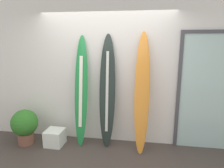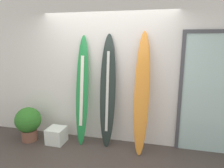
# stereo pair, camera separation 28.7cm
# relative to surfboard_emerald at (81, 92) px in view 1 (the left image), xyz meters

# --- Properties ---
(wall_back) EXTENTS (7.20, 0.20, 2.80)m
(wall_back) POSITION_rel_surfboard_emerald_xyz_m (0.45, 0.30, 0.37)
(wall_back) COLOR white
(wall_back) RESTS_ON ground
(surfboard_emerald) EXTENTS (0.25, 0.38, 2.09)m
(surfboard_emerald) POSITION_rel_surfboard_emerald_xyz_m (0.00, 0.00, 0.00)
(surfboard_emerald) COLOR #20843E
(surfboard_emerald) RESTS_ON ground
(surfboard_charcoal) EXTENTS (0.30, 0.34, 2.11)m
(surfboard_charcoal) POSITION_rel_surfboard_emerald_xyz_m (0.50, 0.02, 0.01)
(surfboard_charcoal) COLOR #222C28
(surfboard_charcoal) RESTS_ON ground
(surfboard_sunset) EXTENTS (0.27, 0.45, 2.15)m
(surfboard_sunset) POSITION_rel_surfboard_emerald_xyz_m (1.13, -0.06, 0.05)
(surfboard_sunset) COLOR orange
(surfboard_sunset) RESTS_ON ground
(display_block_left) EXTENTS (0.34, 0.34, 0.31)m
(display_block_left) POSITION_rel_surfboard_emerald_xyz_m (-0.50, -0.17, -0.88)
(display_block_left) COLOR white
(display_block_left) RESTS_ON ground
(glass_door) EXTENTS (1.19, 0.06, 2.16)m
(glass_door) POSITION_rel_surfboard_emerald_xyz_m (2.36, 0.18, 0.09)
(glass_door) COLOR silver
(glass_door) RESTS_ON ground
(potted_plant) EXTENTS (0.50, 0.50, 0.69)m
(potted_plant) POSITION_rel_surfboard_emerald_xyz_m (-1.09, -0.21, -0.64)
(potted_plant) COLOR brown
(potted_plant) RESTS_ON ground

